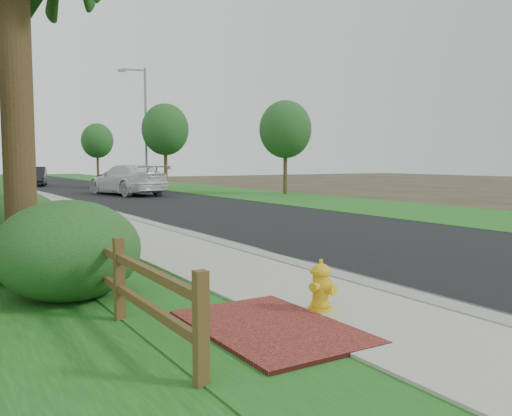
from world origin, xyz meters
TOP-DOWN VIEW (x-y plane):
  - ground at (0.00, 0.00)m, footprint 120.00×120.00m
  - road at (4.60, 35.00)m, footprint 8.00×90.00m
  - curb at (0.40, 35.00)m, footprint 0.40×90.00m
  - wet_gutter at (0.75, 35.00)m, footprint 0.50×90.00m
  - sidewalk at (-0.90, 35.00)m, footprint 2.20×90.00m
  - verge_far at (11.50, 35.00)m, footprint 6.00×90.00m
  - brick_patch at (-2.20, -1.00)m, footprint 1.60×2.40m
  - ranch_fence at (-3.60, 6.40)m, footprint 0.12×16.92m
  - fire_hydrant at (-1.27, -0.79)m, footprint 0.45×0.37m
  - white_suv at (4.76, 25.55)m, footprint 3.65×6.65m
  - dark_car_mid at (7.20, 34.36)m, footprint 3.26×5.55m
  - dark_car_far at (2.00, 40.74)m, footprint 2.70×4.98m
  - streetlight at (8.53, 33.06)m, footprint 2.06×0.57m
  - boulder at (-4.38, 3.39)m, footprint 1.19×0.94m
  - shrub_a at (-3.90, 3.66)m, footprint 1.94×1.94m
  - shrub_b at (-3.90, 1.92)m, footprint 2.67×2.67m
  - shrub_c at (-3.90, 6.96)m, footprint 2.21×2.21m
  - tree_near_right at (13.00, 20.77)m, footprint 3.16×3.16m
  - tree_mid_right at (9.57, 31.33)m, footprint 3.45×3.45m
  - tree_far_right at (9.02, 47.69)m, footprint 3.11×3.11m

SIDE VIEW (x-z plane):
  - ground at x=0.00m, z-range 0.00..0.00m
  - road at x=4.60m, z-range 0.00..0.02m
  - verge_far at x=11.50m, z-range 0.00..0.04m
  - wet_gutter at x=0.75m, z-range 0.02..0.02m
  - sidewalk at x=-0.90m, z-range 0.00..0.10m
  - brick_patch at x=-2.20m, z-range 0.00..0.11m
  - curb at x=0.40m, z-range 0.00..0.12m
  - boulder at x=-4.38m, z-range 0.00..0.75m
  - fire_hydrant at x=-1.27m, z-range 0.07..0.76m
  - shrub_a at x=-3.90m, z-range 0.00..1.14m
  - ranch_fence at x=-3.60m, z-range 0.07..1.17m
  - shrub_c at x=-3.90m, z-range 0.00..1.40m
  - shrub_b at x=-3.90m, z-range 0.00..1.50m
  - dark_car_far at x=2.00m, z-range 0.02..1.58m
  - dark_car_mid at x=7.20m, z-range 0.02..1.79m
  - white_suv at x=4.76m, z-range 0.02..1.85m
  - tree_near_right at x=13.00m, z-range 1.09..6.78m
  - tree_far_right at x=9.02m, z-range 1.14..6.89m
  - tree_mid_right at x=9.57m, z-range 1.22..7.47m
  - streetlight at x=8.53m, z-range 0.60..9.56m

